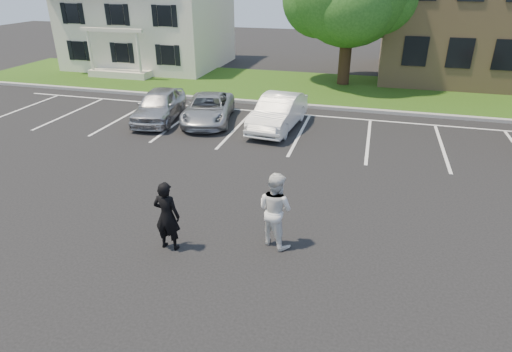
# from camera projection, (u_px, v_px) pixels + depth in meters

# --- Properties ---
(ground_plane) EXTENTS (90.00, 90.00, 0.00)m
(ground_plane) POSITION_uv_depth(u_px,v_px,m) (246.00, 236.00, 10.98)
(ground_plane) COLOR black
(ground_plane) RESTS_ON ground
(curb) EXTENTS (40.00, 0.30, 0.15)m
(curb) POSITION_uv_depth(u_px,v_px,m) (314.00, 106.00, 21.41)
(curb) COLOR gray
(curb) RESTS_ON ground
(grass_strip) EXTENTS (44.00, 8.00, 0.08)m
(grass_strip) POSITION_uv_depth(u_px,v_px,m) (324.00, 88.00, 24.91)
(grass_strip) COLOR #1E4810
(grass_strip) RESTS_ON ground
(stall_lines) EXTENTS (34.00, 5.36, 0.01)m
(stall_lines) POSITION_uv_depth(u_px,v_px,m) (336.00, 130.00, 18.45)
(stall_lines) COLOR silver
(stall_lines) RESTS_ON ground
(house) EXTENTS (10.30, 9.22, 7.60)m
(house) POSITION_uv_depth(u_px,v_px,m) (148.00, 9.00, 29.84)
(house) COLOR beige
(house) RESTS_ON ground
(man_black_suit) EXTENTS (0.66, 0.44, 1.78)m
(man_black_suit) POSITION_uv_depth(u_px,v_px,m) (167.00, 216.00, 10.15)
(man_black_suit) COLOR black
(man_black_suit) RESTS_ON ground
(man_white_shirt) EXTENTS (1.16, 1.08, 1.92)m
(man_white_shirt) POSITION_uv_depth(u_px,v_px,m) (275.00, 209.00, 10.30)
(man_white_shirt) COLOR white
(man_white_shirt) RESTS_ON ground
(car_silver_west) EXTENTS (2.32, 4.38, 1.42)m
(car_silver_west) POSITION_uv_depth(u_px,v_px,m) (159.00, 105.00, 19.34)
(car_silver_west) COLOR #B4B4B9
(car_silver_west) RESTS_ON ground
(car_silver_minivan) EXTENTS (2.83, 4.62, 1.20)m
(car_silver_minivan) POSITION_uv_depth(u_px,v_px,m) (208.00, 109.00, 19.24)
(car_silver_minivan) COLOR #A7A9AE
(car_silver_minivan) RESTS_ON ground
(car_white_sedan) EXTENTS (1.90, 4.46, 1.43)m
(car_white_sedan) POSITION_uv_depth(u_px,v_px,m) (278.00, 112.00, 18.34)
(car_white_sedan) COLOR white
(car_white_sedan) RESTS_ON ground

